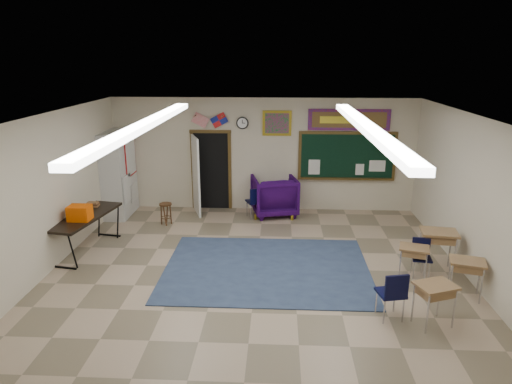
{
  "coord_description": "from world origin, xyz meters",
  "views": [
    {
      "loc": [
        0.4,
        -7.37,
        4.03
      ],
      "look_at": [
        -0.05,
        1.5,
        1.37
      ],
      "focal_mm": 32.0,
      "sensor_mm": 36.0,
      "label": 1
    }
  ],
  "objects_px": {
    "folding_table": "(87,232)",
    "wooden_stool": "(166,214)",
    "student_desk_front_right": "(437,248)",
    "student_desk_front_left": "(413,261)",
    "wingback_armchair": "(274,196)"
  },
  "relations": [
    {
      "from": "folding_table",
      "to": "wooden_stool",
      "type": "bearing_deg",
      "value": 62.79
    },
    {
      "from": "student_desk_front_right",
      "to": "folding_table",
      "type": "bearing_deg",
      "value": -176.3
    },
    {
      "from": "student_desk_front_left",
      "to": "student_desk_front_right",
      "type": "height_order",
      "value": "student_desk_front_right"
    },
    {
      "from": "student_desk_front_left",
      "to": "folding_table",
      "type": "distance_m",
      "value": 6.66
    },
    {
      "from": "wingback_armchair",
      "to": "folding_table",
      "type": "xyz_separation_m",
      "value": [
        -3.95,
        -2.59,
        -0.07
      ]
    },
    {
      "from": "student_desk_front_left",
      "to": "student_desk_front_right",
      "type": "relative_size",
      "value": 0.79
    },
    {
      "from": "wingback_armchair",
      "to": "student_desk_front_left",
      "type": "xyz_separation_m",
      "value": [
        2.64,
        -3.5,
        -0.16
      ]
    },
    {
      "from": "student_desk_front_left",
      "to": "wooden_stool",
      "type": "relative_size",
      "value": 1.18
    },
    {
      "from": "wingback_armchair",
      "to": "folding_table",
      "type": "distance_m",
      "value": 4.73
    },
    {
      "from": "wingback_armchair",
      "to": "folding_table",
      "type": "bearing_deg",
      "value": 20.89
    },
    {
      "from": "folding_table",
      "to": "wooden_stool",
      "type": "xyz_separation_m",
      "value": [
        1.28,
        1.7,
        -0.16
      ]
    },
    {
      "from": "student_desk_front_left",
      "to": "folding_table",
      "type": "relative_size",
      "value": 0.31
    },
    {
      "from": "student_desk_front_left",
      "to": "wooden_stool",
      "type": "xyz_separation_m",
      "value": [
        -5.31,
        2.61,
        -0.08
      ]
    },
    {
      "from": "student_desk_front_right",
      "to": "folding_table",
      "type": "relative_size",
      "value": 0.4
    },
    {
      "from": "student_desk_front_right",
      "to": "wooden_stool",
      "type": "bearing_deg",
      "value": 167.13
    }
  ]
}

